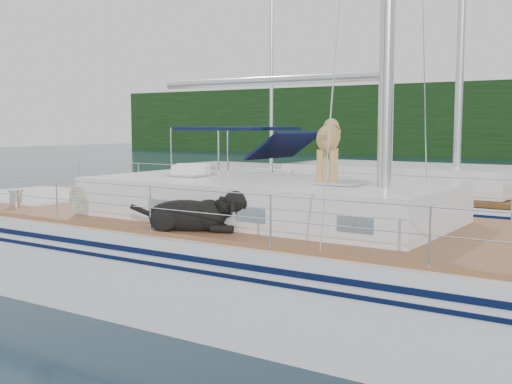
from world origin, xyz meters
The scene contains 4 objects.
ground centered at (0.00, 0.00, 0.00)m, with size 120.00×120.00×0.00m, color black.
main_sailboat centered at (0.10, 0.00, 0.68)m, with size 12.00×3.81×14.01m.
neighbor_sailboat centered at (-0.47, 5.78, 0.63)m, with size 11.00×3.50×13.30m.
bg_boat_west centered at (-8.00, 14.00, 0.45)m, with size 8.00×3.00×11.65m.
Camera 1 is at (5.78, -7.68, 2.60)m, focal length 45.00 mm.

